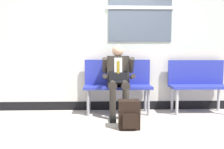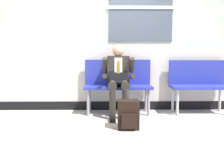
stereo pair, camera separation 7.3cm
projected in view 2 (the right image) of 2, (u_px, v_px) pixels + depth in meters
The scene contains 6 objects.
ground_plane at pixel (105, 119), 3.92m from camera, with size 18.00×18.00×0.00m, color #B2A899.
station_wall at pixel (106, 40), 4.49m from camera, with size 6.59×0.16×2.75m.
bench_with_person at pixel (118, 82), 4.29m from camera, with size 1.24×0.42×1.00m.
bench_empty at pixel (198, 82), 4.31m from camera, with size 1.07×0.42×0.99m.
person_seated at pixel (118, 78), 4.08m from camera, with size 0.57×0.70×1.27m.
backpack at pixel (128, 115), 3.39m from camera, with size 0.31×0.26×0.43m.
Camera 2 is at (0.06, -3.84, 1.12)m, focal length 36.72 mm.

